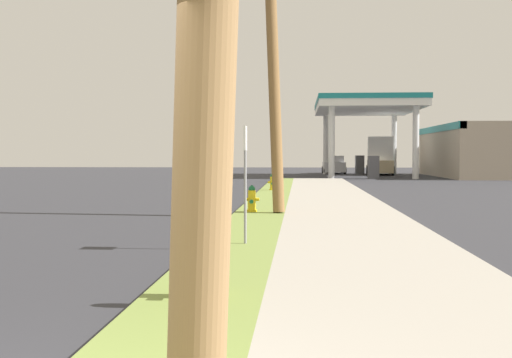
{
  "coord_description": "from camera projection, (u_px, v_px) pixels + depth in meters",
  "views": [
    {
      "loc": [
        1.81,
        -3.22,
        1.74
      ],
      "look_at": [
        0.43,
        17.25,
        0.95
      ],
      "focal_mm": 45.76,
      "sensor_mm": 36.0,
      "label": 1
    }
  ],
  "objects": [
    {
      "name": "utility_pole_midground",
      "position": [
        272.0,
        33.0,
        18.25
      ],
      "size": [
        0.93,
        1.99,
        9.85
      ],
      "color": "olive",
      "rests_on": "grass_verge"
    },
    {
      "name": "truck_tan_at_forecourt",
      "position": [
        380.0,
        157.0,
        54.1
      ],
      "size": [
        2.64,
        6.55,
        3.11
      ],
      "color": "tan",
      "rests_on": "ground"
    },
    {
      "name": "fire_hydrant_nearest",
      "position": [
        193.0,
        268.0,
        7.37
      ],
      "size": [
        0.42,
        0.37,
        0.74
      ],
      "color": "yellow",
      "rests_on": "grass_verge"
    },
    {
      "name": "street_sign_post",
      "position": [
        245.0,
        160.0,
        11.72
      ],
      "size": [
        0.05,
        0.36,
        2.12
      ],
      "color": "gray",
      "rests_on": "grass_verge"
    },
    {
      "name": "car_silver_by_near_pump",
      "position": [
        334.0,
        165.0,
        57.39
      ],
      "size": [
        1.97,
        4.51,
        1.57
      ],
      "color": "#BCBCC1",
      "rests_on": "ground"
    },
    {
      "name": "gas_station_canopy",
      "position": [
        457.0,
        143.0,
        49.78
      ],
      "size": [
        15.58,
        14.51,
        5.88
      ],
      "color": "silver",
      "rests_on": "ground"
    },
    {
      "name": "fire_hydrant_third",
      "position": [
        272.0,
        183.0,
        29.12
      ],
      "size": [
        0.42,
        0.37,
        0.74
      ],
      "color": "yellow",
      "rests_on": "grass_verge"
    },
    {
      "name": "fire_hydrant_fourth",
      "position": [
        278.0,
        175.0,
        39.82
      ],
      "size": [
        0.42,
        0.38,
        0.74
      ],
      "color": "yellow",
      "rests_on": "grass_verge"
    },
    {
      "name": "fire_hydrant_second",
      "position": [
        252.0,
        200.0,
        18.19
      ],
      "size": [
        0.42,
        0.38,
        0.74
      ],
      "color": "yellow",
      "rests_on": "grass_verge"
    }
  ]
}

